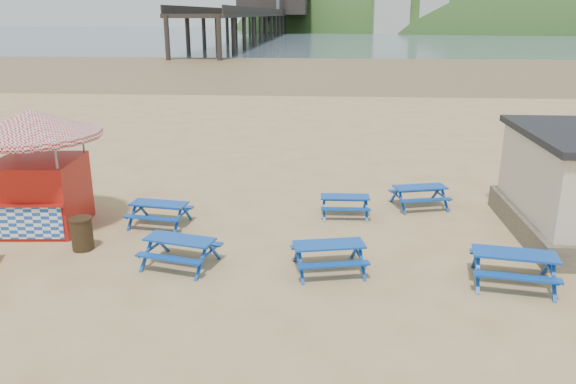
# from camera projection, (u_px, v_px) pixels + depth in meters

# --- Properties ---
(ground) EXTENTS (400.00, 400.00, 0.00)m
(ground) POSITION_uv_depth(u_px,v_px,m) (284.00, 240.00, 16.40)
(ground) COLOR tan
(ground) RESTS_ON ground
(wet_sand) EXTENTS (400.00, 400.00, 0.00)m
(wet_sand) POSITION_uv_depth(u_px,v_px,m) (320.00, 68.00, 68.66)
(wet_sand) COLOR brown
(wet_sand) RESTS_ON ground
(sea) EXTENTS (400.00, 400.00, 0.00)m
(sea) POSITION_uv_depth(u_px,v_px,m) (327.00, 34.00, 177.94)
(sea) COLOR #495B68
(sea) RESTS_ON ground
(picnic_table_blue_a) EXTENTS (1.92, 1.64, 0.73)m
(picnic_table_blue_a) POSITION_uv_depth(u_px,v_px,m) (160.00, 214.00, 17.46)
(picnic_table_blue_a) COLOR #053193
(picnic_table_blue_a) RESTS_ON ground
(picnic_table_blue_b) EXTENTS (2.04, 1.79, 0.73)m
(picnic_table_blue_b) POSITION_uv_depth(u_px,v_px,m) (419.00, 197.00, 19.09)
(picnic_table_blue_b) COLOR #053193
(picnic_table_blue_b) RESTS_ON ground
(picnic_table_blue_c) EXTENTS (1.61, 1.31, 0.66)m
(picnic_table_blue_c) POSITION_uv_depth(u_px,v_px,m) (345.00, 206.00, 18.32)
(picnic_table_blue_c) COLOR #053193
(picnic_table_blue_c) RESTS_ON ground
(picnic_table_blue_d) EXTENTS (2.11, 1.85, 0.76)m
(picnic_table_blue_d) POSITION_uv_depth(u_px,v_px,m) (180.00, 252.00, 14.65)
(picnic_table_blue_d) COLOR #053193
(picnic_table_blue_d) RESTS_ON ground
(picnic_table_blue_e) EXTENTS (2.06, 1.79, 0.75)m
(picnic_table_blue_e) POSITION_uv_depth(u_px,v_px,m) (329.00, 257.00, 14.33)
(picnic_table_blue_e) COLOR #053193
(picnic_table_blue_e) RESTS_ON ground
(picnic_table_blue_f) EXTENTS (2.18, 1.87, 0.82)m
(picnic_table_blue_f) POSITION_uv_depth(u_px,v_px,m) (513.00, 268.00, 13.62)
(picnic_table_blue_f) COLOR #053193
(picnic_table_blue_f) RESTS_ON ground
(ice_cream_kiosk) EXTENTS (4.39, 4.39, 3.66)m
(ice_cream_kiosk) POSITION_uv_depth(u_px,v_px,m) (35.00, 155.00, 16.69)
(ice_cream_kiosk) COLOR #AB1510
(ice_cream_kiosk) RESTS_ON ground
(litter_bin) EXTENTS (0.64, 0.64, 0.94)m
(litter_bin) POSITION_uv_depth(u_px,v_px,m) (82.00, 233.00, 15.62)
(litter_bin) COLOR #322914
(litter_bin) RESTS_ON ground
(pier) EXTENTS (24.00, 220.00, 39.29)m
(pier) POSITION_uv_depth(u_px,v_px,m) (273.00, 16.00, 185.36)
(pier) COLOR black
(pier) RESTS_ON ground
(headland_town) EXTENTS (264.00, 144.00, 108.00)m
(headland_town) POSITION_uv_depth(u_px,v_px,m) (546.00, 55.00, 231.39)
(headland_town) COLOR #2D4C1E
(headland_town) RESTS_ON ground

